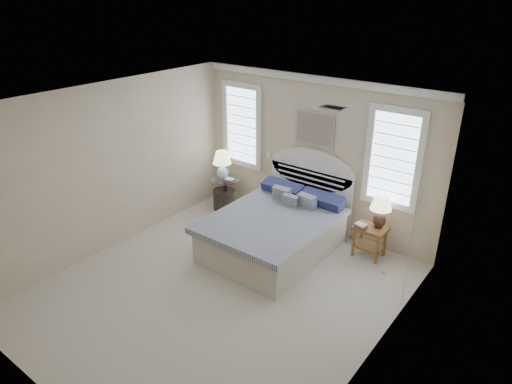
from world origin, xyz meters
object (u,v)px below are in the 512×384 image
at_px(floor_pot, 224,199).
at_px(nightstand_right, 370,235).
at_px(side_table_left, 226,190).
at_px(lamp_right, 381,208).
at_px(bed, 278,227).
at_px(lamp_left, 222,162).

bearing_deg(floor_pot, nightstand_right, 2.31).
xyz_separation_m(nightstand_right, floor_pot, (-2.97, -0.12, -0.19)).
distance_m(side_table_left, floor_pot, 0.19).
bearing_deg(side_table_left, nightstand_right, 1.94).
height_order(nightstand_right, lamp_right, lamp_right).
bearing_deg(nightstand_right, lamp_right, 32.64).
distance_m(side_table_left, nightstand_right, 2.95).
xyz_separation_m(side_table_left, lamp_right, (3.04, 0.16, 0.48)).
height_order(bed, floor_pot, bed).
bearing_deg(lamp_left, nightstand_right, 2.99).
relative_size(bed, lamp_left, 3.99).
distance_m(bed, nightstand_right, 1.47).
xyz_separation_m(side_table_left, floor_pot, (-0.02, -0.02, -0.19)).
relative_size(bed, side_table_left, 3.61).
bearing_deg(bed, nightstand_right, 28.03).
height_order(nightstand_right, lamp_left, lamp_left).
relative_size(floor_pot, lamp_right, 0.79).
bearing_deg(bed, floor_pot, 161.03).
distance_m(nightstand_right, floor_pot, 2.97).
xyz_separation_m(bed, floor_pot, (-1.67, 0.57, -0.19)).
height_order(bed, lamp_right, bed).
xyz_separation_m(bed, side_table_left, (-1.65, 0.59, 0.00)).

